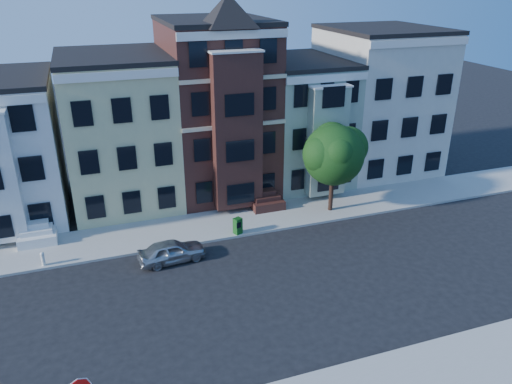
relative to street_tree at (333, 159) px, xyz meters
name	(u,v)px	position (x,y,z in m)	size (l,w,h in m)	color
ground	(293,287)	(-5.95, -7.45, -3.86)	(120.00, 120.00, 0.00)	black
far_sidewalk	(245,220)	(-5.95, 0.55, -3.79)	(60.00, 4.00, 0.15)	#9E9B93
house_yellow	(119,132)	(-12.95, 7.05, 1.14)	(7.00, 9.00, 10.00)	beige
house_brown	(217,109)	(-5.95, 7.05, 2.14)	(7.00, 9.00, 12.00)	#3F1D18
house_green	(298,121)	(0.55, 7.05, 0.64)	(6.00, 9.00, 9.00)	#92A18A
house_cream	(378,102)	(7.55, 7.05, 1.64)	(8.00, 9.00, 11.00)	beige
street_tree	(333,159)	(0.00, 0.00, 0.00)	(6.38, 6.38, 7.42)	#204A1A
parked_car	(172,251)	(-11.44, -2.82, -3.22)	(1.52, 3.78, 1.29)	#AFB1B7
newspaper_box	(238,226)	(-7.01, -1.15, -3.19)	(0.47, 0.42, 1.04)	#165619
fire_hydrant	(43,260)	(-18.31, -1.14, -3.39)	(0.23, 0.23, 0.65)	silver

